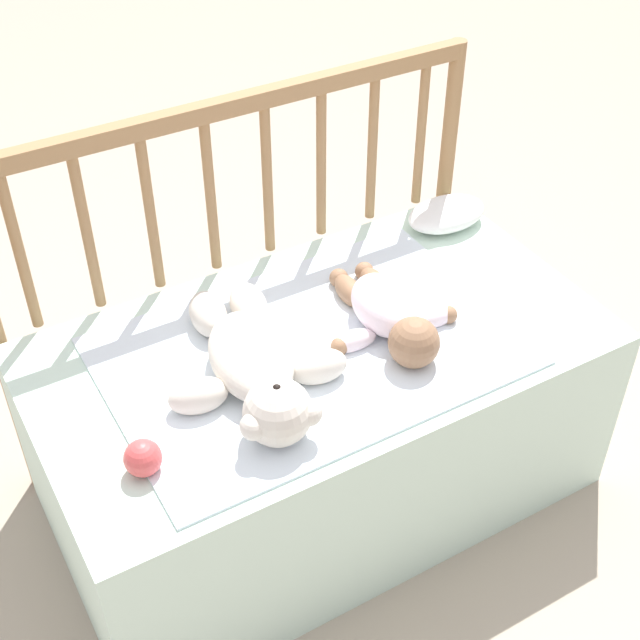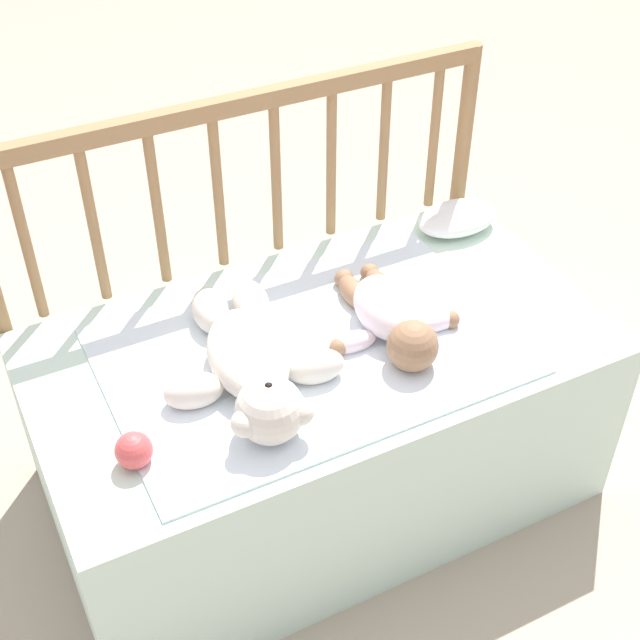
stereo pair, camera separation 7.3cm
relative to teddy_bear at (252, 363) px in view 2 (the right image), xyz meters
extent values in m
plane|color=tan|center=(0.16, 0.04, -0.48)|extent=(12.00, 12.00, 0.00)
cube|color=silver|center=(0.16, 0.04, -0.26)|extent=(1.12, 0.61, 0.43)
cylinder|color=#997047|center=(-0.38, 0.37, -0.07)|extent=(0.04, 0.04, 0.82)
cylinder|color=#997047|center=(0.70, 0.37, -0.07)|extent=(0.04, 0.04, 0.82)
cube|color=#997047|center=(0.16, 0.37, 0.32)|extent=(1.09, 0.03, 0.04)
cylinder|color=#997047|center=(-0.30, 0.37, 0.12)|extent=(0.02, 0.02, 0.35)
cylinder|color=#997047|center=(-0.17, 0.37, 0.12)|extent=(0.02, 0.02, 0.35)
cylinder|color=#997047|center=(-0.04, 0.37, 0.12)|extent=(0.02, 0.02, 0.35)
cylinder|color=#997047|center=(0.09, 0.37, 0.12)|extent=(0.02, 0.02, 0.35)
cylinder|color=#997047|center=(0.23, 0.37, 0.12)|extent=(0.02, 0.02, 0.35)
cylinder|color=#997047|center=(0.36, 0.37, 0.12)|extent=(0.02, 0.02, 0.35)
cylinder|color=#997047|center=(0.49, 0.37, 0.12)|extent=(0.02, 0.02, 0.35)
cylinder|color=#997047|center=(0.62, 0.37, 0.12)|extent=(0.02, 0.02, 0.35)
cube|color=white|center=(0.13, 0.03, -0.05)|extent=(0.78, 0.53, 0.01)
ellipsoid|color=silver|center=(0.01, 0.03, 0.00)|extent=(0.19, 0.27, 0.09)
sphere|color=silver|center=(-0.03, -0.14, 0.01)|extent=(0.12, 0.12, 0.12)
sphere|color=tan|center=(-0.03, -0.14, 0.05)|extent=(0.05, 0.05, 0.05)
sphere|color=black|center=(-0.03, -0.14, 0.07)|extent=(0.02, 0.02, 0.02)
sphere|color=silver|center=(0.02, -0.17, 0.02)|extent=(0.05, 0.05, 0.05)
sphere|color=silver|center=(-0.08, -0.15, 0.02)|extent=(0.05, 0.05, 0.05)
ellipsoid|color=silver|center=(0.11, -0.05, -0.01)|extent=(0.12, 0.08, 0.07)
ellipsoid|color=silver|center=(-0.12, -0.01, -0.01)|extent=(0.12, 0.08, 0.07)
ellipsoid|color=silver|center=(0.07, 0.18, -0.01)|extent=(0.09, 0.13, 0.07)
ellipsoid|color=silver|center=(-0.01, 0.19, -0.01)|extent=(0.09, 0.13, 0.07)
ellipsoid|color=white|center=(0.30, 0.03, 0.00)|extent=(0.14, 0.19, 0.10)
sphere|color=#936B4C|center=(0.29, -0.10, 0.00)|extent=(0.10, 0.10, 0.10)
ellipsoid|color=white|center=(0.38, -0.03, -0.03)|extent=(0.11, 0.05, 0.04)
ellipsoid|color=white|center=(0.21, -0.01, -0.03)|extent=(0.11, 0.05, 0.04)
sphere|color=#936B4C|center=(0.41, -0.03, -0.03)|extent=(0.04, 0.04, 0.04)
sphere|color=#936B4C|center=(0.17, -0.01, -0.03)|extent=(0.04, 0.04, 0.04)
ellipsoid|color=#936B4C|center=(0.34, 0.12, -0.02)|extent=(0.06, 0.11, 0.05)
ellipsoid|color=#936B4C|center=(0.28, 0.13, -0.02)|extent=(0.06, 0.11, 0.05)
sphere|color=#936B4C|center=(0.35, 0.17, -0.03)|extent=(0.04, 0.04, 0.04)
sphere|color=#936B4C|center=(0.29, 0.18, -0.03)|extent=(0.04, 0.04, 0.04)
ellipsoid|color=white|center=(0.62, 0.25, -0.02)|extent=(0.19, 0.12, 0.06)
sphere|color=#DB4C4C|center=(-0.26, -0.09, -0.02)|extent=(0.06, 0.06, 0.06)
camera|label=1|loc=(-0.50, -1.09, 1.10)|focal=50.00mm
camera|label=2|loc=(-0.43, -1.13, 1.10)|focal=50.00mm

